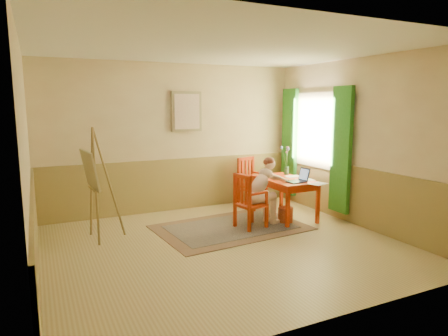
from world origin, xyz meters
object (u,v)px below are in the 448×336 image
table (285,184)px  chair_left (249,201)px  easel (92,174)px  laptop (299,179)px  chair_back (251,182)px  figure (263,189)px

table → chair_left: chair_left is taller
table → easel: size_ratio=0.70×
laptop → table: bearing=97.9°
table → chair_left: (-0.90, -0.29, -0.17)m
easel → chair_back: bearing=14.1°
chair_back → easel: easel is taller
chair_left → laptop: laptop is taller
chair_left → chair_back: 1.52m
chair_back → easel: size_ratio=0.57×
easel → chair_left: bearing=-12.4°
figure → table: bearing=22.0°
chair_back → table: bearing=-83.1°
figure → chair_back: bearing=69.1°
chair_back → laptop: 1.41m
chair_left → figure: bearing=9.3°
table → figure: bearing=-158.0°
chair_back → easel: (-3.14, -0.79, 0.53)m
chair_left → laptop: bearing=-3.5°
table → laptop: laptop is taller
chair_back → laptop: bearing=-82.9°
table → chair_back: bearing=96.9°
chair_left → laptop: size_ratio=2.28×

